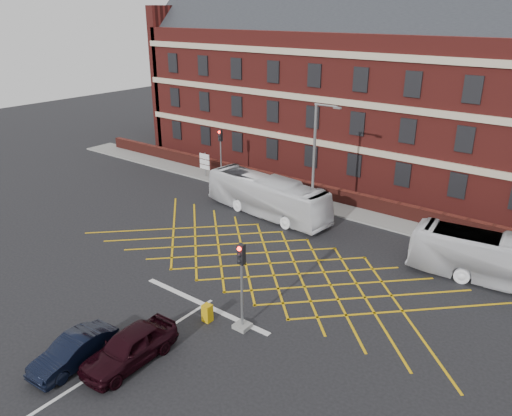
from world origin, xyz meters
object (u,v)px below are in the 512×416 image
Objects in this scene: traffic_light_far at (221,159)px; street_lamp at (314,185)px; utility_cabinet at (207,313)px; car_navy at (74,351)px; car_maroon at (130,347)px; bus_right at (506,261)px; direction_signs at (205,162)px; traffic_light_near at (242,295)px; bus_left at (267,196)px.

street_lamp reaches higher than traffic_light_far.
utility_cabinet is at bearing -80.28° from street_lamp.
car_navy is 4.38× the size of utility_cabinet.
utility_cabinet is (0.52, 4.11, -0.31)m from car_maroon.
bus_right is at bearing 50.28° from car_navy.
bus_right is 1.19× the size of street_lamp.
traffic_light_far is 21.23m from utility_cabinet.
utility_cabinet is (2.20, -12.83, -2.32)m from street_lamp.
direction_signs is at bearing 133.43° from utility_cabinet.
traffic_light_near is 22.38m from direction_signs.
traffic_light_near reaches higher than bus_right.
street_lamp is (-12.30, 0.73, 1.40)m from bus_right.
traffic_light_near is (7.26, -11.70, 0.38)m from bus_left.
bus_left is at bearing -20.34° from direction_signs.
car_navy is 7.37m from traffic_light_near.
street_lamp is at bearing -12.73° from direction_signs.
utility_cabinet is at bearing -50.33° from traffic_light_far.
car_maroon is at bearing -97.23° from utility_cabinet.
direction_signs is 2.54× the size of utility_cabinet.
direction_signs is (-12.60, 21.27, 0.75)m from car_navy.
traffic_light_far is at bearing 112.46° from car_navy.
car_navy is 0.89× the size of traffic_light_far.
bus_left is 1.02× the size of bus_right.
traffic_light_near is at bearing -72.61° from street_lamp.
street_lamp is 3.72× the size of direction_signs.
bus_right is 2.28× the size of traffic_light_near.
bus_right is 25.21m from direction_signs.
direction_signs is at bearing 167.27° from street_lamp.
bus_left is at bearing 114.60° from utility_cabinet.
bus_right is at bearing 53.75° from traffic_light_near.
utility_cabinet is at bearing -46.57° from direction_signs.
traffic_light_far is (-15.17, 15.74, 0.00)m from traffic_light_near.
bus_right is at bearing -3.40° from street_lamp.
car_maroon is at bearing 35.77° from car_navy.
car_maroon is 5.00× the size of utility_cabinet.
traffic_light_far is at bearing 69.08° from bus_left.
bus_right is 11.25× the size of utility_cabinet.
traffic_light_near is at bearing -142.04° from bus_left.
bus_left is 18.18m from car_navy.
direction_signs is at bearing 137.49° from traffic_light_near.
traffic_light_near is 1.00× the size of traffic_light_far.
bus_left is at bearing -27.06° from traffic_light_far.
direction_signs is at bearing 75.80° from bus_left.
direction_signs is at bearing 124.57° from car_maroon.
car_navy is 1.73× the size of direction_signs.
traffic_light_near is (2.16, 4.68, 1.02)m from car_maroon.
street_lamp is 13.04m from direction_signs.
traffic_light_far reaches higher than direction_signs.
bus_right is 14.30m from traffic_light_near.
street_lamp is at bearing 99.72° from utility_cabinet.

